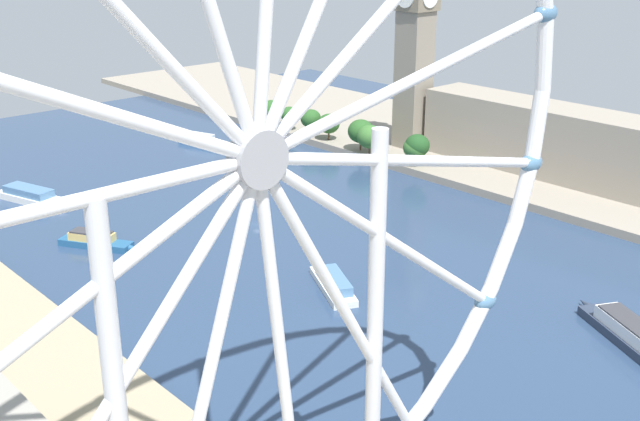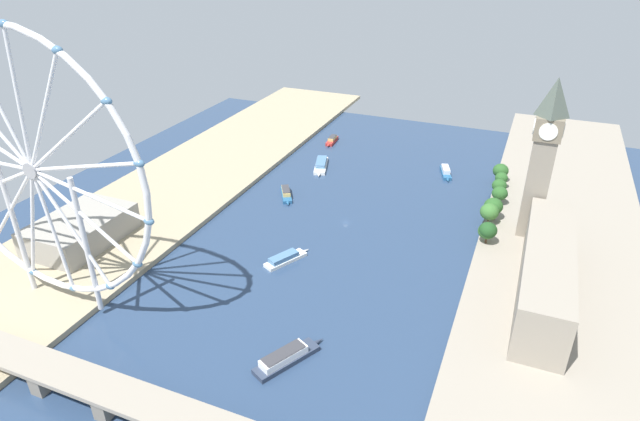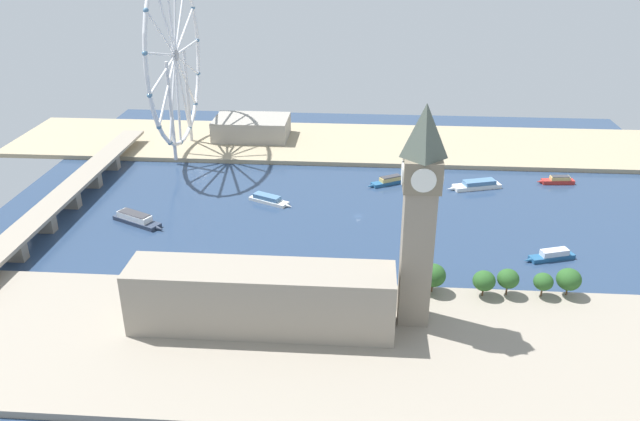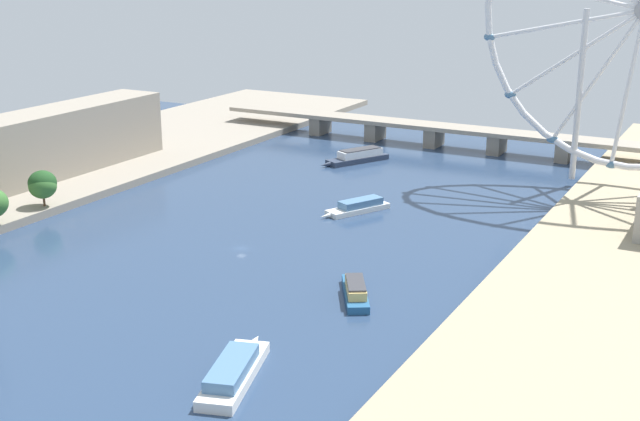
% 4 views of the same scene
% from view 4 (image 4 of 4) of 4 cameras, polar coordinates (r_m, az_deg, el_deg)
% --- Properties ---
extents(ground_plane, '(417.38, 417.38, 0.00)m').
position_cam_4_polar(ground_plane, '(269.87, -5.35, -2.57)').
color(ground_plane, navy).
extents(parliament_block, '(22.00, 105.37, 26.64)m').
position_cam_4_polar(parliament_block, '(364.21, -17.27, 4.56)').
color(parliament_block, gray).
rests_on(parliament_block, riverbank_left).
extents(river_bridge, '(229.38, 15.25, 10.72)m').
position_cam_4_polar(river_bridge, '(414.06, 7.75, 5.41)').
color(river_bridge, gray).
rests_on(river_bridge, ground_plane).
extents(tour_boat_0, '(17.32, 27.95, 4.52)m').
position_cam_4_polar(tour_boat_0, '(306.36, 2.60, 0.26)').
color(tour_boat_0, white).
rests_on(tour_boat_0, ground_plane).
extents(tour_boat_1, '(17.72, 26.06, 5.17)m').
position_cam_4_polar(tour_boat_1, '(230.98, 2.41, -5.42)').
color(tour_boat_1, '#235684').
rests_on(tour_boat_1, ground_plane).
extents(tour_boat_3, '(16.81, 35.20, 5.16)m').
position_cam_4_polar(tour_boat_3, '(189.42, -5.84, -10.76)').
color(tour_boat_3, white).
rests_on(tour_boat_3, ground_plane).
extents(tour_boat_5, '(20.72, 33.64, 5.98)m').
position_cam_4_polar(tour_boat_5, '(380.03, 2.58, 3.68)').
color(tour_boat_5, '#2D384C').
rests_on(tour_boat_5, ground_plane).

